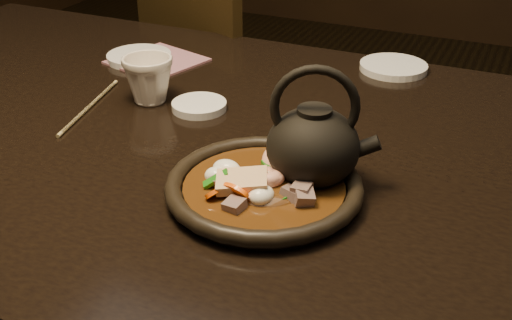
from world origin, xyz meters
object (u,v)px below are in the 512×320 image
at_px(table, 199,173).
at_px(tea_cup, 149,78).
at_px(chair, 225,118).
at_px(plate, 264,188).
at_px(teapot, 314,143).

height_order(table, tea_cup, tea_cup).
bearing_deg(table, chair, 113.77).
bearing_deg(plate, teapot, 50.05).
xyz_separation_m(plate, tea_cup, (-0.30, 0.20, 0.03)).
relative_size(table, chair, 1.92).
xyz_separation_m(plate, teapot, (0.05, 0.05, 0.05)).
xyz_separation_m(table, plate, (0.17, -0.13, 0.09)).
height_order(chair, plate, chair).
bearing_deg(chair, teapot, 148.12).
bearing_deg(tea_cup, table, -26.83).
distance_m(table, teapot, 0.27).
relative_size(plate, tea_cup, 2.99).
distance_m(plate, tea_cup, 0.36).
distance_m(table, chair, 0.71).
bearing_deg(teapot, tea_cup, 137.36).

